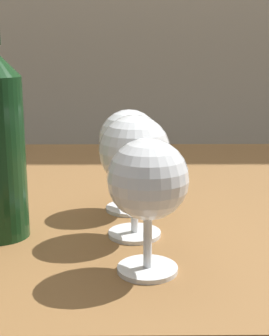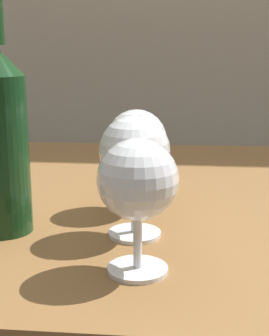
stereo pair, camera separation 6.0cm
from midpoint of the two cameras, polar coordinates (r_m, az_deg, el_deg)
name	(u,v)px [view 1 (the left image)]	position (r m, az deg, el deg)	size (l,w,h in m)	color
dining_table	(141,248)	(0.82, -1.34, -9.14)	(1.46, 0.79, 0.76)	brown
wine_glass_chardonnay	(149,181)	(0.50, -1.76, -1.55)	(0.08, 0.08, 0.14)	white
wine_glass_white	(134,152)	(0.59, -2.88, 1.78)	(0.08, 0.08, 0.15)	white
wine_glass_merlot	(129,142)	(0.69, -3.09, 2.91)	(0.08, 0.08, 0.14)	white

